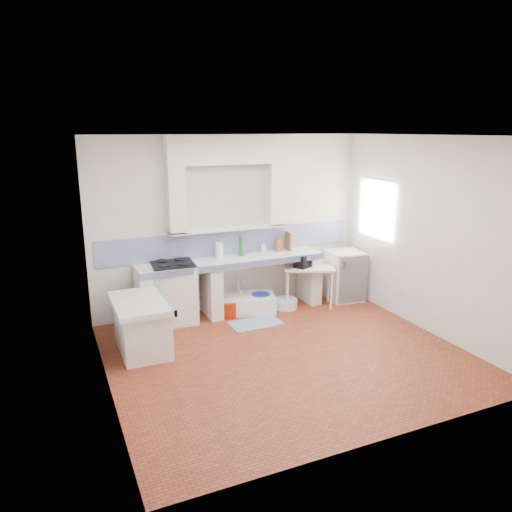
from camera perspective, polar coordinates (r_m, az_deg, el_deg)
name	(u,v)px	position (r m, az deg, el deg)	size (l,w,h in m)	color
floor	(287,354)	(6.54, 3.60, -11.42)	(4.50, 4.50, 0.00)	brown
ceiling	(290,136)	(5.88, 4.05, 13.92)	(4.50, 4.50, 0.00)	white
wall_back	(231,224)	(7.85, -2.95, 3.81)	(4.50, 4.50, 0.00)	white
wall_front	(393,302)	(4.46, 15.78, -5.17)	(4.50, 4.50, 0.00)	white
wall_left	(101,272)	(5.43, -17.77, -1.78)	(4.50, 4.50, 0.00)	white
wall_right	(428,236)	(7.35, 19.58, 2.24)	(4.50, 4.50, 0.00)	white
alcove_mass	(227,149)	(7.56, -3.45, 12.37)	(1.90, 0.25, 0.45)	white
window_frame	(386,209)	(8.32, 14.96, 5.35)	(0.35, 0.86, 1.06)	#3C2713
lace_valance	(380,186)	(8.18, 14.33, 7.93)	(0.01, 0.84, 0.24)	white
counter_slab	(232,261)	(7.66, -2.80, -0.61)	(3.00, 0.60, 0.08)	white
counter_lip	(239,266)	(7.41, -2.02, -1.13)	(3.00, 0.04, 0.10)	navy
counter_pier_left	(145,300)	(7.43, -12.91, -5.08)	(0.20, 0.55, 0.82)	white
counter_pier_mid	(212,291)	(7.68, -5.20, -4.12)	(0.20, 0.55, 0.82)	white
counter_pier_right	(309,278)	(8.37, 6.24, -2.56)	(0.20, 0.55, 0.82)	white
peninsula_top	(141,303)	(6.58, -13.39, -5.42)	(0.70, 1.10, 0.08)	white
peninsula_base	(142,328)	(6.70, -13.21, -8.24)	(0.60, 1.00, 0.62)	white
peninsula_lip	(165,300)	(6.63, -10.58, -5.08)	(0.04, 1.10, 0.10)	navy
backsplash	(232,242)	(7.89, -2.88, 1.65)	(4.27, 0.03, 0.40)	navy
stove	(174,293)	(7.53, -9.60, -4.31)	(0.64, 0.61, 0.90)	white
sink	(243,304)	(7.93, -1.54, -5.67)	(1.01, 0.55, 0.24)	white
side_table	(309,286)	(8.15, 6.19, -3.55)	(0.81, 0.45, 0.04)	white
fridge	(344,275)	(8.53, 10.29, -2.24)	(0.56, 0.56, 0.86)	white
bucket_red	(228,309)	(7.71, -3.26, -6.24)	(0.27, 0.27, 0.25)	#B01A04
bucket_orange	(250,305)	(7.89, -0.74, -5.75)	(0.26, 0.26, 0.24)	red
bucket_blue	(261,302)	(7.95, 0.55, -5.45)	(0.30, 0.30, 0.28)	#0F2BAB
basin_white	(285,303)	(8.10, 3.47, -5.57)	(0.40, 0.40, 0.15)	white
water_bottle_a	(241,298)	(8.07, -1.79, -5.00)	(0.09, 0.09, 0.32)	silver
water_bottle_b	(243,300)	(8.05, -1.55, -5.23)	(0.07, 0.07, 0.27)	silver
black_bag	(304,260)	(8.01, 5.70, -0.52)	(0.34, 0.20, 0.22)	black
green_bottle_a	(241,246)	(7.82, -1.82, 1.21)	(0.07, 0.07, 0.31)	#23732C
green_bottle_b	(242,247)	(7.79, -1.62, 1.09)	(0.06, 0.06, 0.29)	#23732C
knife_block	(279,245)	(8.10, 2.70, 1.30)	(0.10, 0.08, 0.21)	#905D39
cutting_board	(288,241)	(8.17, 3.77, 1.75)	(0.02, 0.23, 0.31)	#905D39
paper_towel	(219,251)	(7.66, -4.36, 0.64)	(0.12, 0.12, 0.25)	white
soap_bottle	(263,247)	(7.99, 0.87, 1.07)	(0.09, 0.09, 0.20)	white
rug	(255,323)	(7.48, -0.06, -7.89)	(0.78, 0.45, 0.01)	#316293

